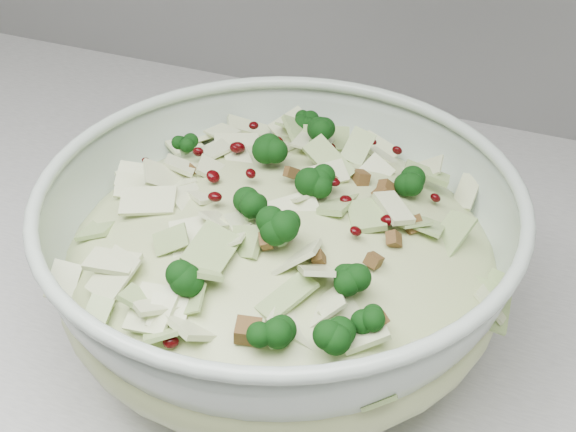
{
  "coord_description": "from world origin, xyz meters",
  "views": [
    {
      "loc": [
        0.26,
        1.2,
        1.33
      ],
      "look_at": [
        0.1,
        1.62,
        1.0
      ],
      "focal_mm": 50.0,
      "sensor_mm": 36.0,
      "label": 1
    }
  ],
  "objects": [
    {
      "name": "mixing_bowl",
      "position": [
        0.1,
        1.6,
        0.97
      ],
      "size": [
        0.36,
        0.36,
        0.13
      ],
      "rotation": [
        0.0,
        0.0,
        0.09
      ],
      "color": "#B5C8B7",
      "rests_on": "counter"
    },
    {
      "name": "salad",
      "position": [
        0.1,
        1.6,
        0.99
      ],
      "size": [
        0.34,
        0.34,
        0.13
      ],
      "rotation": [
        0.0,
        0.0,
        0.12
      ],
      "color": "#BDCD8C",
      "rests_on": "mixing_bowl"
    }
  ]
}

